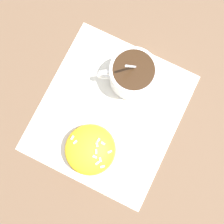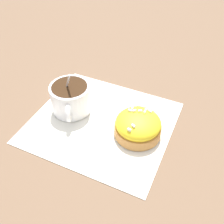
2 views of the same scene
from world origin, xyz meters
name	(u,v)px [view 2 (image 2 of 2)]	position (x,y,z in m)	size (l,w,h in m)	color
ground_plane	(102,123)	(0.00, 0.00, 0.00)	(3.00, 3.00, 0.00)	brown
paper_napkin	(102,122)	(0.00, 0.00, 0.00)	(0.30, 0.28, 0.00)	white
coffee_cup	(71,97)	(0.07, 0.00, 0.04)	(0.08, 0.10, 0.10)	white
frosted_pastry	(138,126)	(-0.08, -0.01, 0.02)	(0.09, 0.09, 0.05)	#C18442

